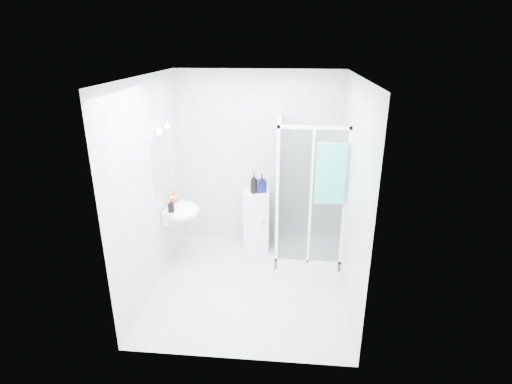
# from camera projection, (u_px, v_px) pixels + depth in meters

# --- Properties ---
(room) EXTENTS (2.40, 2.60, 2.60)m
(room) POSITION_uv_depth(u_px,v_px,m) (249.00, 190.00, 4.71)
(room) COLOR silver
(room) RESTS_ON ground
(shower_enclosure) EXTENTS (0.90, 0.95, 2.00)m
(shower_enclosure) POSITION_uv_depth(u_px,v_px,m) (302.00, 229.00, 5.67)
(shower_enclosure) COLOR white
(shower_enclosure) RESTS_ON ground
(wall_basin) EXTENTS (0.46, 0.56, 0.35)m
(wall_basin) POSITION_uv_depth(u_px,v_px,m) (181.00, 211.00, 5.40)
(wall_basin) COLOR white
(wall_basin) RESTS_ON ground
(mirror) EXTENTS (0.02, 0.60, 0.70)m
(mirror) POSITION_uv_depth(u_px,v_px,m) (162.00, 161.00, 5.17)
(mirror) COLOR white
(mirror) RESTS_ON room
(vanity_lights) EXTENTS (0.10, 0.40, 0.08)m
(vanity_lights) POSITION_uv_depth(u_px,v_px,m) (163.00, 129.00, 5.01)
(vanity_lights) COLOR silver
(vanity_lights) RESTS_ON room
(wall_hooks) EXTENTS (0.23, 0.06, 0.03)m
(wall_hooks) POSITION_uv_depth(u_px,v_px,m) (241.00, 139.00, 5.79)
(wall_hooks) COLOR silver
(wall_hooks) RESTS_ON room
(storage_cabinet) EXTENTS (0.39, 0.41, 0.90)m
(storage_cabinet) POSITION_uv_depth(u_px,v_px,m) (257.00, 220.00, 5.96)
(storage_cabinet) COLOR white
(storage_cabinet) RESTS_ON ground
(hand_towel) EXTENTS (0.37, 0.05, 0.79)m
(hand_towel) POSITION_uv_depth(u_px,v_px,m) (331.00, 172.00, 4.92)
(hand_towel) COLOR #2FB497
(hand_towel) RESTS_ON shower_enclosure
(shampoo_bottle_a) EXTENTS (0.13, 0.13, 0.29)m
(shampoo_bottle_a) POSITION_uv_depth(u_px,v_px,m) (254.00, 183.00, 5.70)
(shampoo_bottle_a) COLOR black
(shampoo_bottle_a) RESTS_ON storage_cabinet
(shampoo_bottle_b) EXTENTS (0.15, 0.15, 0.26)m
(shampoo_bottle_b) POSITION_uv_depth(u_px,v_px,m) (262.00, 183.00, 5.74)
(shampoo_bottle_b) COLOR #0B0B47
(shampoo_bottle_b) RESTS_ON storage_cabinet
(soap_dispenser_orange) EXTENTS (0.15, 0.15, 0.17)m
(soap_dispenser_orange) POSITION_uv_depth(u_px,v_px,m) (174.00, 196.00, 5.50)
(soap_dispenser_orange) COLOR #CB4B17
(soap_dispenser_orange) RESTS_ON wall_basin
(soap_dispenser_black) EXTENTS (0.09, 0.09, 0.17)m
(soap_dispenser_black) POSITION_uv_depth(u_px,v_px,m) (171.00, 206.00, 5.18)
(soap_dispenser_black) COLOR black
(soap_dispenser_black) RESTS_ON wall_basin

